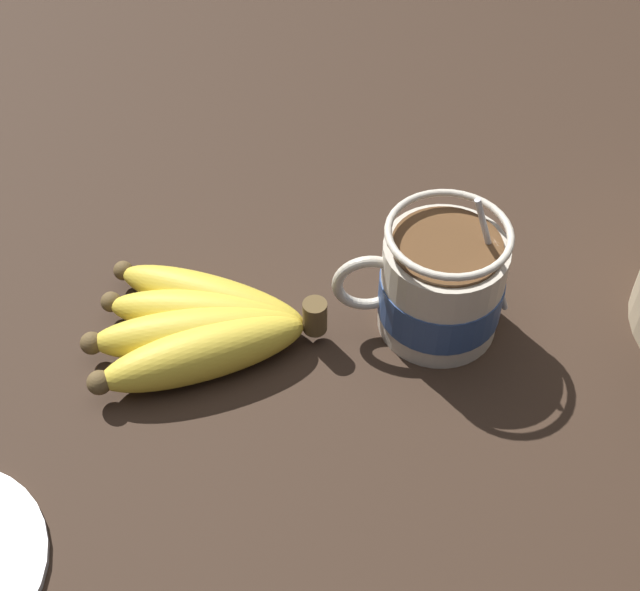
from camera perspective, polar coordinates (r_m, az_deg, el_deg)
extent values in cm
cube|color=#332319|center=(77.76, 2.05, -1.63)|extent=(131.26, 131.26, 3.76)
cylinder|color=beige|center=(72.44, 7.77, 0.58)|extent=(9.89, 9.89, 8.94)
cylinder|color=navy|center=(73.04, 7.71, 0.14)|extent=(10.09, 10.09, 3.64)
torus|color=beige|center=(71.11, 3.11, 0.78)|extent=(5.89, 0.90, 5.89)
cylinder|color=brown|center=(69.20, 8.15, 3.16)|extent=(8.69, 8.69, 0.40)
torus|color=beige|center=(68.26, 8.27, 3.98)|extent=(9.89, 9.89, 0.60)
cylinder|color=#B2B2B7|center=(70.98, 10.95, 2.42)|extent=(4.39, 0.50, 12.31)
ellipsoid|color=#B2B2B7|center=(74.94, 8.85, -0.91)|extent=(3.00, 2.00, 0.80)
cylinder|color=brown|center=(71.74, -0.33, -1.34)|extent=(2.00, 2.00, 3.00)
ellipsoid|color=gold|center=(75.17, -6.99, 0.02)|extent=(16.74, 10.13, 3.80)
sphere|color=brown|center=(78.42, -12.48, 1.57)|extent=(1.71, 1.71, 1.71)
ellipsoid|color=gold|center=(73.75, -7.32, -1.20)|extent=(16.51, 6.63, 3.87)
sphere|color=brown|center=(75.78, -13.26, -0.64)|extent=(1.74, 1.74, 1.74)
ellipsoid|color=gold|center=(72.30, -7.80, -2.42)|extent=(17.14, 5.13, 4.13)
sphere|color=brown|center=(73.29, -14.40, -2.97)|extent=(1.86, 1.86, 1.86)
ellipsoid|color=gold|center=(70.81, -7.42, -3.68)|extent=(17.14, 8.97, 4.33)
sphere|color=brown|center=(70.51, -13.94, -5.43)|extent=(1.95, 1.95, 1.95)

